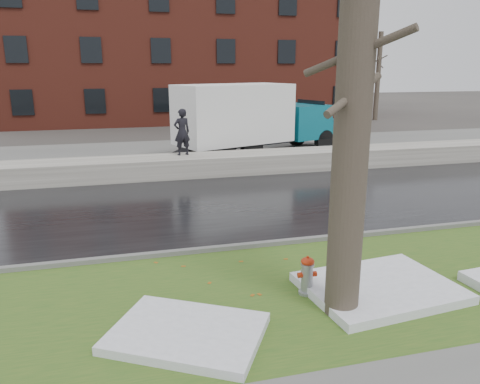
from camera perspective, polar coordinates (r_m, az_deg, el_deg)
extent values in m
plane|color=#47423D|center=(9.92, 6.50, -8.64)|extent=(120.00, 120.00, 0.00)
cube|color=#2C521B|center=(8.87, 9.47, -11.60)|extent=(60.00, 4.50, 0.04)
cube|color=black|center=(13.95, -0.17, -1.44)|extent=(60.00, 7.00, 0.03)
cube|color=slate|center=(22.07, -5.79, 4.62)|extent=(60.00, 9.00, 0.03)
cube|color=slate|center=(10.76, 4.58, -6.26)|extent=(60.00, 0.15, 0.14)
cube|color=#BCB8AC|center=(17.84, -3.59, 3.37)|extent=(60.00, 1.60, 0.75)
cube|color=maroon|center=(38.83, -7.15, 16.42)|extent=(26.00, 12.00, 10.00)
cylinder|color=brown|center=(34.55, -19.69, 12.97)|extent=(0.36, 0.36, 6.50)
cylinder|color=brown|center=(34.54, -19.83, 14.54)|extent=(0.84, 1.62, 0.73)
cylinder|color=brown|center=(34.56, -19.97, 16.03)|extent=(1.08, 1.26, 0.66)
cylinder|color=brown|center=(34.55, -19.74, 13.55)|extent=(1.40, 0.61, 0.63)
cylinder|color=brown|center=(37.80, 16.48, 13.32)|extent=(0.36, 0.36, 6.50)
cylinder|color=brown|center=(37.80, 16.59, 14.76)|extent=(0.84, 1.62, 0.73)
cylinder|color=brown|center=(37.81, 16.69, 16.12)|extent=(1.08, 1.26, 0.66)
cylinder|color=brown|center=(37.80, 16.52, 13.85)|extent=(1.40, 0.61, 0.63)
cylinder|color=#93969B|center=(8.50, 8.17, -10.30)|extent=(0.21, 0.21, 0.62)
ellipsoid|color=red|center=(8.38, 8.25, -8.39)|extent=(0.25, 0.25, 0.14)
cylinder|color=red|center=(8.35, 8.27, -7.88)|extent=(0.05, 0.05, 0.04)
cylinder|color=red|center=(8.44, 7.35, -10.02)|extent=(0.09, 0.10, 0.10)
cylinder|color=red|center=(8.52, 9.01, -9.83)|extent=(0.09, 0.10, 0.10)
cylinder|color=#93969B|center=(8.59, 7.90, -9.58)|extent=(0.13, 0.10, 0.12)
cylinder|color=brown|center=(7.18, 13.69, 10.72)|extent=(0.65, 0.65, 6.88)
cylinder|color=brown|center=(7.17, 14.04, 16.20)|extent=(1.11, 1.44, 0.72)
cylinder|color=brown|center=(7.18, 13.74, 11.50)|extent=(1.28, 0.85, 0.61)
cube|color=black|center=(21.70, 1.94, 6.10)|extent=(7.39, 3.41, 0.21)
cube|color=white|center=(20.83, -0.76, 9.51)|extent=(5.57, 3.92, 2.54)
cube|color=#0D6679|center=(23.27, 7.33, 8.58)|extent=(2.79, 2.85, 1.60)
cube|color=#0D6679|center=(24.24, 9.73, 7.84)|extent=(1.76, 2.32, 0.85)
cube|color=black|center=(23.66, 8.59, 10.01)|extent=(0.70, 1.79, 0.85)
cube|color=black|center=(19.54, -8.34, 4.05)|extent=(1.89, 1.60, 0.63)
cylinder|color=black|center=(23.15, 10.20, 6.20)|extent=(1.07, 0.61, 1.03)
cylinder|color=black|center=(24.58, 6.96, 6.83)|extent=(1.07, 0.61, 1.03)
cylinder|color=black|center=(20.38, 1.46, 5.26)|extent=(1.07, 0.61, 1.03)
cylinder|color=black|center=(21.99, -1.57, 5.98)|extent=(1.07, 0.61, 1.03)
cylinder|color=black|center=(19.55, -2.12, 4.84)|extent=(1.07, 0.61, 1.03)
cylinder|color=black|center=(21.22, -4.99, 5.60)|extent=(1.07, 0.61, 1.03)
imported|color=black|center=(17.71, -7.08, 7.27)|extent=(0.71, 0.56, 1.73)
cube|color=white|center=(8.94, 16.61, -11.12)|extent=(2.79, 2.25, 0.16)
cube|color=white|center=(7.35, -6.48, -16.71)|extent=(2.71, 2.49, 0.14)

